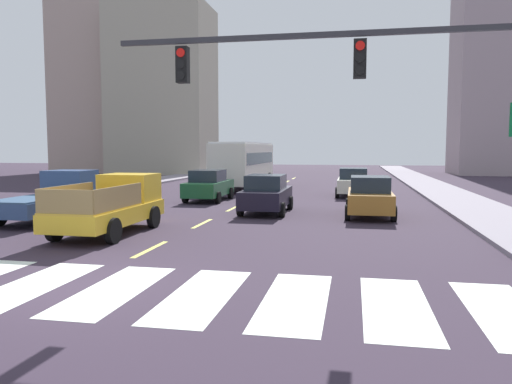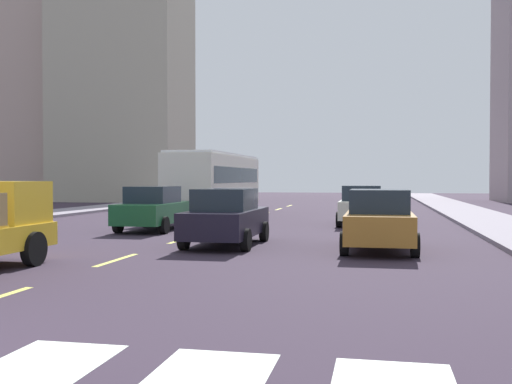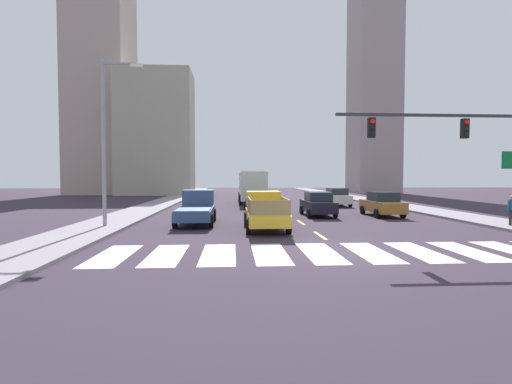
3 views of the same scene
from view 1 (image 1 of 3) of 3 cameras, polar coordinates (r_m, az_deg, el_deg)
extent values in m
plane|color=#312635|center=(11.23, -20.17, -10.21)|extent=(160.00, 160.00, 0.00)
cube|color=gray|center=(27.97, 22.85, -1.16)|extent=(3.24, 110.00, 0.15)
cube|color=gray|center=(32.29, -20.95, -0.33)|extent=(3.24, 110.00, 0.15)
cube|color=silver|center=(11.73, -24.11, -9.67)|extent=(1.22, 3.82, 0.01)
cube|color=silver|center=(10.79, -15.87, -10.69)|extent=(1.22, 3.82, 0.01)
cube|color=silver|center=(10.10, -6.23, -11.61)|extent=(1.22, 3.82, 0.01)
cube|color=silver|center=(9.73, 4.52, -12.24)|extent=(1.22, 3.82, 0.01)
cube|color=silver|center=(9.71, 15.75, -12.46)|extent=(1.22, 3.82, 0.01)
cube|color=silver|center=(10.04, 26.64, -12.23)|extent=(1.22, 3.82, 0.01)
cube|color=#D6D356|center=(14.70, -12.02, -6.43)|extent=(0.16, 2.40, 0.01)
cube|color=#D6D356|center=(19.32, -6.18, -3.61)|extent=(0.16, 2.40, 0.01)
cube|color=#D6D356|center=(24.10, -2.65, -1.88)|extent=(0.16, 2.40, 0.01)
cube|color=#D6D356|center=(28.95, -0.30, -0.72)|extent=(0.16, 2.40, 0.01)
cube|color=#D6D356|center=(33.85, 1.38, 0.11)|extent=(0.16, 2.40, 0.01)
cube|color=#D6D356|center=(38.77, 2.63, 0.73)|extent=(0.16, 2.40, 0.01)
cube|color=#D6D356|center=(43.71, 3.59, 1.21)|extent=(0.16, 2.40, 0.01)
cube|color=#D6D356|center=(48.66, 4.37, 1.59)|extent=(0.16, 2.40, 0.01)
cube|color=gold|center=(17.48, -16.63, -2.46)|extent=(1.96, 5.20, 0.56)
cube|color=gold|center=(18.91, -14.30, 0.52)|extent=(1.84, 1.60, 1.00)
cube|color=#19232D|center=(19.30, -13.75, 1.15)|extent=(1.72, 0.08, 0.56)
cube|color=gold|center=(16.61, -18.18, -1.81)|extent=(1.84, 3.30, 0.06)
cylinder|color=black|center=(19.34, -17.03, -2.61)|extent=(0.22, 0.80, 0.80)
cylinder|color=black|center=(18.50, -11.67, -2.83)|extent=(0.22, 0.80, 0.80)
cylinder|color=black|center=(16.68, -22.10, -3.94)|extent=(0.22, 0.80, 0.80)
cylinder|color=black|center=(15.70, -16.08, -4.31)|extent=(0.22, 0.80, 0.80)
cube|color=olive|center=(17.03, -20.86, -0.44)|extent=(0.06, 3.17, 0.70)
cube|color=olive|center=(16.15, -15.43, -0.57)|extent=(0.06, 3.17, 0.70)
cube|color=olive|center=(15.22, -21.13, -1.06)|extent=(1.80, 0.06, 0.70)
cube|color=navy|center=(21.51, -22.84, -1.28)|extent=(1.96, 5.20, 0.56)
cube|color=navy|center=(22.87, -20.53, 1.11)|extent=(1.84, 1.60, 1.00)
cube|color=#19232D|center=(23.24, -19.98, 1.62)|extent=(1.72, 0.08, 0.56)
cube|color=#304B6B|center=(20.71, -24.33, -0.70)|extent=(1.84, 3.30, 0.06)
cylinder|color=black|center=(23.37, -22.68, -1.50)|extent=(0.22, 0.80, 0.80)
cylinder|color=black|center=(22.35, -18.49, -1.65)|extent=(0.22, 0.80, 0.80)
cylinder|color=black|center=(19.72, -22.97, -2.65)|extent=(0.22, 0.80, 0.80)
cube|color=beige|center=(36.36, -1.35, 3.36)|extent=(2.50, 10.80, 2.70)
cube|color=#19232D|center=(36.35, -1.35, 3.92)|extent=(2.52, 9.94, 0.80)
cube|color=silver|center=(36.35, -1.36, 5.59)|extent=(2.40, 10.37, 0.12)
cylinder|color=black|center=(39.96, -2.06, 1.57)|extent=(0.22, 1.00, 1.00)
cylinder|color=black|center=(39.46, 1.47, 1.53)|extent=(0.22, 1.00, 1.00)
cylinder|color=black|center=(33.85, -4.50, 0.94)|extent=(0.22, 1.00, 1.00)
cylinder|color=black|center=(33.27, -0.35, 0.89)|extent=(0.22, 1.00, 1.00)
cube|color=#19512C|center=(27.66, -5.43, 0.44)|extent=(1.80, 4.40, 0.76)
cube|color=#1E2833|center=(27.47, -5.53, 1.87)|extent=(1.58, 2.11, 0.64)
cylinder|color=black|center=(29.26, -6.36, -0.06)|extent=(0.22, 0.64, 0.64)
cylinder|color=black|center=(28.77, -2.94, -0.12)|extent=(0.22, 0.64, 0.64)
cylinder|color=black|center=(26.68, -8.11, -0.57)|extent=(0.22, 0.64, 0.64)
cylinder|color=black|center=(26.14, -4.39, -0.65)|extent=(0.22, 0.64, 0.64)
cube|color=#A06825|center=(21.69, 12.91, -0.91)|extent=(1.80, 4.40, 0.76)
cube|color=#1E2833|center=(21.48, 12.96, 0.90)|extent=(1.58, 2.11, 0.64)
cylinder|color=black|center=(23.07, 10.55, -1.47)|extent=(0.22, 0.64, 0.64)
cylinder|color=black|center=(23.13, 15.02, -1.54)|extent=(0.22, 0.64, 0.64)
cylinder|color=black|center=(20.37, 10.48, -2.32)|extent=(0.22, 0.64, 0.64)
cylinder|color=black|center=(20.43, 15.53, -2.40)|extent=(0.22, 0.64, 0.64)
cube|color=beige|center=(30.72, 11.08, 0.82)|extent=(1.80, 4.40, 0.76)
cube|color=#1E2833|center=(30.53, 11.10, 2.12)|extent=(1.58, 2.11, 0.64)
cylinder|color=black|center=(32.12, 9.46, 0.35)|extent=(0.22, 0.64, 0.64)
cylinder|color=black|center=(32.12, 12.67, 0.29)|extent=(0.22, 0.64, 0.64)
cylinder|color=black|center=(29.40, 9.31, -0.07)|extent=(0.22, 0.64, 0.64)
cylinder|color=black|center=(29.40, 12.81, -0.13)|extent=(0.22, 0.64, 0.64)
cube|color=black|center=(22.36, 1.22, -0.61)|extent=(1.80, 4.40, 0.76)
cube|color=#1E2833|center=(22.16, 1.15, 1.15)|extent=(1.58, 2.11, 0.64)
cylinder|color=black|center=(23.90, -0.35, -1.17)|extent=(0.22, 0.64, 0.64)
cylinder|color=black|center=(23.61, 3.94, -1.25)|extent=(0.22, 0.64, 0.64)
cylinder|color=black|center=(21.25, -1.81, -1.94)|extent=(0.22, 0.64, 0.64)
cylinder|color=black|center=(20.93, 3.00, -2.05)|extent=(0.22, 0.64, 0.64)
cube|color=#2D2D33|center=(11.62, 9.25, 17.43)|extent=(10.22, 0.12, 0.12)
cube|color=black|center=(11.51, 11.84, 14.72)|extent=(0.28, 0.24, 0.84)
cylinder|color=red|center=(11.43, 11.87, 16.11)|extent=(0.20, 0.04, 0.20)
cylinder|color=black|center=(11.38, 11.85, 14.83)|extent=(0.20, 0.04, 0.20)
cylinder|color=black|center=(11.34, 11.82, 13.54)|extent=(0.20, 0.04, 0.20)
cube|color=black|center=(12.18, -8.41, 14.22)|extent=(0.28, 0.24, 0.84)
cylinder|color=red|center=(12.10, -8.64, 15.53)|extent=(0.20, 0.04, 0.20)
cylinder|color=black|center=(12.06, -8.62, 14.31)|extent=(0.20, 0.04, 0.20)
cylinder|color=black|center=(12.02, -8.61, 13.09)|extent=(0.20, 0.04, 0.20)
cube|color=#A39D8A|center=(59.15, -10.68, 11.28)|extent=(11.15, 7.69, 18.89)
cube|color=#AA9489|center=(67.40, -17.39, 17.24)|extent=(9.08, 10.00, 34.87)
camera|label=2|loc=(4.52, 19.11, -6.18)|focal=42.05mm
camera|label=3|loc=(10.65, -101.52, -1.52)|focal=26.14mm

